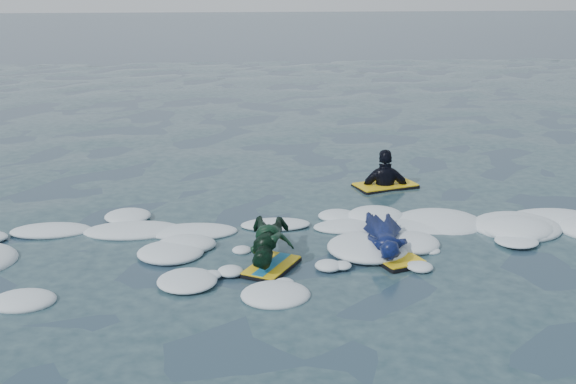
# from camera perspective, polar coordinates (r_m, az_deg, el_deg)

# --- Properties ---
(ground) EXTENTS (120.00, 120.00, 0.00)m
(ground) POSITION_cam_1_polar(r_m,az_deg,el_deg) (8.40, -0.20, -6.61)
(ground) COLOR #19263E
(ground) RESTS_ON ground
(foam_band) EXTENTS (12.00, 3.10, 0.30)m
(foam_band) POSITION_cam_1_polar(r_m,az_deg,el_deg) (9.35, -0.76, -4.10)
(foam_band) COLOR white
(foam_band) RESTS_ON ground
(prone_woman_unit) EXTENTS (0.80, 1.50, 0.36)m
(prone_woman_unit) POSITION_cam_1_polar(r_m,az_deg,el_deg) (9.12, 7.70, -3.58)
(prone_woman_unit) COLOR black
(prone_woman_unit) RESTS_ON ground
(prone_child_unit) EXTENTS (0.79, 1.30, 0.47)m
(prone_child_unit) POSITION_cam_1_polar(r_m,az_deg,el_deg) (8.65, -1.39, -4.20)
(prone_child_unit) COLOR black
(prone_child_unit) RESTS_ON ground
(waiting_rider_unit) EXTENTS (1.12, 0.83, 1.50)m
(waiting_rider_unit) POSITION_cam_1_polar(r_m,az_deg,el_deg) (11.86, 7.67, -0.14)
(waiting_rider_unit) COLOR black
(waiting_rider_unit) RESTS_ON ground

